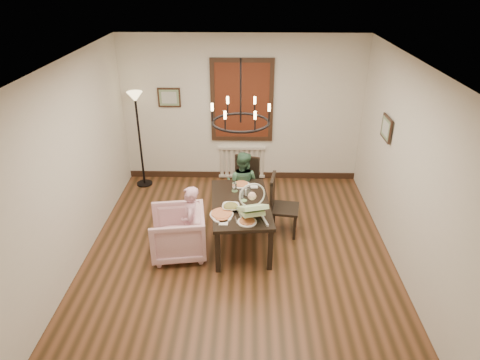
{
  "coord_description": "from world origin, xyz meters",
  "views": [
    {
      "loc": [
        0.15,
        -5.24,
        3.87
      ],
      "look_at": [
        0.01,
        0.31,
        1.05
      ],
      "focal_mm": 32.0,
      "sensor_mm": 36.0,
      "label": 1
    }
  ],
  "objects_px": {
    "chair_right": "(285,205)",
    "armchair": "(178,233)",
    "seated_man": "(242,189)",
    "baby_bouncer": "(252,206)",
    "drinking_glass": "(242,194)",
    "floor_lamp": "(140,141)",
    "dining_table": "(241,207)",
    "chair_far": "(243,186)",
    "elderly_woman": "(191,229)"
  },
  "relations": [
    {
      "from": "chair_right",
      "to": "chair_far",
      "type": "bearing_deg",
      "value": 55.3
    },
    {
      "from": "dining_table",
      "to": "floor_lamp",
      "type": "relative_size",
      "value": 0.87
    },
    {
      "from": "baby_bouncer",
      "to": "drinking_glass",
      "type": "bearing_deg",
      "value": 89.39
    },
    {
      "from": "armchair",
      "to": "seated_man",
      "type": "xyz_separation_m",
      "value": [
        0.92,
        1.15,
        0.12
      ]
    },
    {
      "from": "seated_man",
      "to": "dining_table",
      "type": "bearing_deg",
      "value": 106.1
    },
    {
      "from": "chair_far",
      "to": "armchair",
      "type": "xyz_separation_m",
      "value": [
        -0.93,
        -1.22,
        -0.13
      ]
    },
    {
      "from": "baby_bouncer",
      "to": "drinking_glass",
      "type": "relative_size",
      "value": 3.9
    },
    {
      "from": "seated_man",
      "to": "armchair",
      "type": "bearing_deg",
      "value": 68.08
    },
    {
      "from": "armchair",
      "to": "elderly_woman",
      "type": "relative_size",
      "value": 0.84
    },
    {
      "from": "floor_lamp",
      "to": "dining_table",
      "type": "bearing_deg",
      "value": -44.55
    },
    {
      "from": "chair_right",
      "to": "seated_man",
      "type": "distance_m",
      "value": 0.86
    },
    {
      "from": "elderly_woman",
      "to": "baby_bouncer",
      "type": "height_order",
      "value": "baby_bouncer"
    },
    {
      "from": "chair_far",
      "to": "armchair",
      "type": "height_order",
      "value": "chair_far"
    },
    {
      "from": "chair_far",
      "to": "seated_man",
      "type": "height_order",
      "value": "chair_far"
    },
    {
      "from": "chair_right",
      "to": "seated_man",
      "type": "relative_size",
      "value": 1.04
    },
    {
      "from": "chair_right",
      "to": "armchair",
      "type": "xyz_separation_m",
      "value": [
        -1.59,
        -0.6,
        -0.14
      ]
    },
    {
      "from": "elderly_woman",
      "to": "chair_far",
      "type": "bearing_deg",
      "value": 147.82
    },
    {
      "from": "armchair",
      "to": "floor_lamp",
      "type": "xyz_separation_m",
      "value": [
        -1.01,
        2.21,
        0.54
      ]
    },
    {
      "from": "dining_table",
      "to": "elderly_woman",
      "type": "bearing_deg",
      "value": -157.41
    },
    {
      "from": "floor_lamp",
      "to": "chair_far",
      "type": "bearing_deg",
      "value": -26.8
    },
    {
      "from": "chair_far",
      "to": "floor_lamp",
      "type": "height_order",
      "value": "floor_lamp"
    },
    {
      "from": "armchair",
      "to": "floor_lamp",
      "type": "bearing_deg",
      "value": -163.71
    },
    {
      "from": "chair_far",
      "to": "baby_bouncer",
      "type": "relative_size",
      "value": 1.82
    },
    {
      "from": "dining_table",
      "to": "drinking_glass",
      "type": "height_order",
      "value": "drinking_glass"
    },
    {
      "from": "baby_bouncer",
      "to": "chair_right",
      "type": "bearing_deg",
      "value": 37.74
    },
    {
      "from": "seated_man",
      "to": "elderly_woman",
      "type": "bearing_deg",
      "value": 76.2
    },
    {
      "from": "chair_far",
      "to": "seated_man",
      "type": "distance_m",
      "value": 0.08
    },
    {
      "from": "seated_man",
      "to": "drinking_glass",
      "type": "relative_size",
      "value": 6.91
    },
    {
      "from": "chair_far",
      "to": "chair_right",
      "type": "bearing_deg",
      "value": -24.44
    },
    {
      "from": "chair_right",
      "to": "floor_lamp",
      "type": "bearing_deg",
      "value": 67.05
    },
    {
      "from": "chair_far",
      "to": "floor_lamp",
      "type": "xyz_separation_m",
      "value": [
        -1.95,
        0.98,
        0.41
      ]
    },
    {
      "from": "dining_table",
      "to": "elderly_woman",
      "type": "relative_size",
      "value": 1.67
    },
    {
      "from": "elderly_woman",
      "to": "baby_bouncer",
      "type": "relative_size",
      "value": 1.75
    },
    {
      "from": "chair_right",
      "to": "seated_man",
      "type": "height_order",
      "value": "chair_right"
    },
    {
      "from": "chair_right",
      "to": "seated_man",
      "type": "bearing_deg",
      "value": 59.7
    },
    {
      "from": "chair_right",
      "to": "baby_bouncer",
      "type": "height_order",
      "value": "baby_bouncer"
    },
    {
      "from": "chair_far",
      "to": "seated_man",
      "type": "xyz_separation_m",
      "value": [
        -0.01,
        -0.08,
        -0.01
      ]
    },
    {
      "from": "baby_bouncer",
      "to": "chair_far",
      "type": "bearing_deg",
      "value": 80.21
    },
    {
      "from": "chair_right",
      "to": "baby_bouncer",
      "type": "xyz_separation_m",
      "value": [
        -0.52,
        -0.7,
        0.38
      ]
    },
    {
      "from": "elderly_woman",
      "to": "drinking_glass",
      "type": "height_order",
      "value": "elderly_woman"
    },
    {
      "from": "seated_man",
      "to": "chair_right",
      "type": "bearing_deg",
      "value": 157.88
    },
    {
      "from": "chair_right",
      "to": "seated_man",
      "type": "xyz_separation_m",
      "value": [
        -0.67,
        0.54,
        -0.02
      ]
    },
    {
      "from": "baby_bouncer",
      "to": "seated_man",
      "type": "bearing_deg",
      "value": 81.18
    },
    {
      "from": "dining_table",
      "to": "seated_man",
      "type": "height_order",
      "value": "seated_man"
    },
    {
      "from": "dining_table",
      "to": "chair_far",
      "type": "distance_m",
      "value": 0.92
    },
    {
      "from": "chair_far",
      "to": "baby_bouncer",
      "type": "height_order",
      "value": "baby_bouncer"
    },
    {
      "from": "dining_table",
      "to": "chair_far",
      "type": "relative_size",
      "value": 1.6
    },
    {
      "from": "armchair",
      "to": "baby_bouncer",
      "type": "xyz_separation_m",
      "value": [
        1.08,
        -0.1,
        0.52
      ]
    },
    {
      "from": "dining_table",
      "to": "chair_far",
      "type": "height_order",
      "value": "chair_far"
    },
    {
      "from": "chair_right",
      "to": "baby_bouncer",
      "type": "distance_m",
      "value": 0.95
    }
  ]
}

